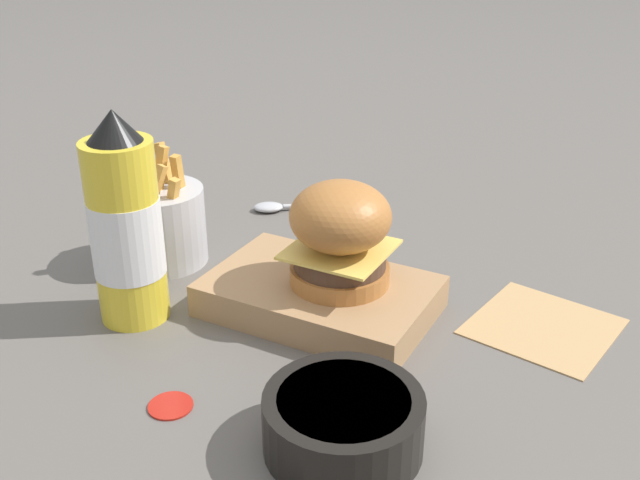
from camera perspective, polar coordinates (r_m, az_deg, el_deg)
The scene contains 9 objects.
ground_plane at distance 0.83m, azimuth -1.26°, elevation -5.40°, with size 6.00×6.00×0.00m, color #5B5651.
serving_board at distance 0.82m, azimuth -0.00°, elevation -4.29°, with size 0.24×0.16×0.04m.
burger at distance 0.79m, azimuth 1.55°, elevation 0.49°, with size 0.11×0.11×0.11m.
ketchup_bottle at distance 0.80m, azimuth -14.57°, elevation 0.91°, with size 0.08×0.08×0.23m.
fries_basket at distance 0.94m, azimuth -12.00°, elevation 1.21°, with size 0.11×0.11×0.15m.
side_bowl at distance 0.64m, azimuth 1.79°, elevation -13.65°, with size 0.13×0.13×0.05m.
spoon at distance 1.08m, azimuth -2.46°, elevation 2.57°, with size 0.16×0.11×0.01m.
ketchup_puddle at distance 0.71m, azimuth -11.32°, elevation -12.22°, with size 0.04×0.04×0.00m.
parchment_square at distance 0.84m, azimuth 16.64°, elevation -6.29°, with size 0.16×0.16×0.00m.
Camera 1 is at (-0.35, 0.62, 0.43)m, focal length 42.00 mm.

